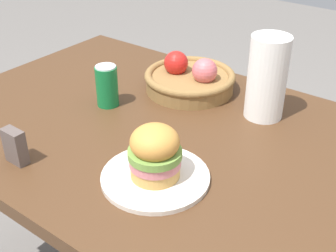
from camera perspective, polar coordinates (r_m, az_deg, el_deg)
name	(u,v)px	position (r m, az deg, el deg)	size (l,w,h in m)	color
dining_table	(168,162)	(1.28, 0.04, -4.58)	(1.40, 0.90, 0.75)	#4C301C
plate	(155,177)	(1.05, -1.62, -6.51)	(0.25, 0.25, 0.01)	silver
sandwich	(155,152)	(1.01, -1.68, -3.36)	(0.12, 0.12, 0.13)	tan
soda_can	(107,86)	(1.35, -7.77, 5.08)	(0.07, 0.07, 0.13)	#147238
fruit_basket	(190,79)	(1.44, 2.80, 6.04)	(0.29, 0.29, 0.12)	olive
paper_towel_roll	(267,78)	(1.28, 12.48, 6.01)	(0.11, 0.11, 0.24)	white
napkin_holder	(15,146)	(1.15, -18.87, -2.46)	(0.06, 0.03, 0.09)	#594C47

